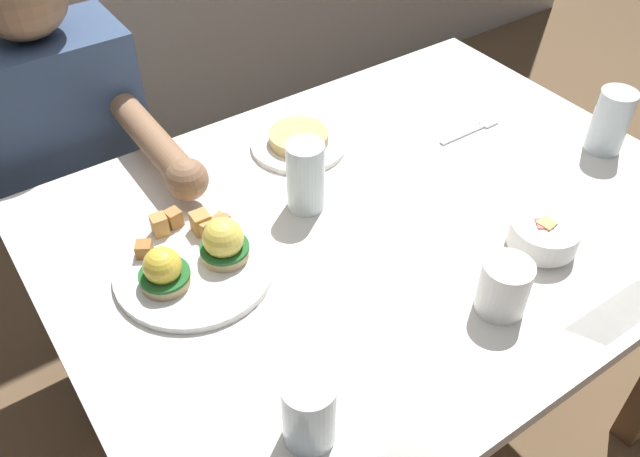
% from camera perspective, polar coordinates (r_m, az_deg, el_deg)
% --- Properties ---
extents(ground_plane, '(6.00, 6.00, 0.00)m').
position_cam_1_polar(ground_plane, '(1.81, 3.85, -16.72)').
color(ground_plane, brown).
extents(dining_table, '(1.20, 0.90, 0.74)m').
position_cam_1_polar(dining_table, '(1.30, 5.11, -2.35)').
color(dining_table, white).
rests_on(dining_table, ground_plane).
extents(eggs_benedict_plate, '(0.27, 0.27, 0.09)m').
position_cam_1_polar(eggs_benedict_plate, '(1.13, -10.71, -2.60)').
color(eggs_benedict_plate, white).
rests_on(eggs_benedict_plate, dining_table).
extents(fruit_bowl, '(0.12, 0.12, 0.06)m').
position_cam_1_polar(fruit_bowl, '(1.21, 18.68, -0.54)').
color(fruit_bowl, white).
rests_on(fruit_bowl, dining_table).
extents(coffee_mug, '(0.11, 0.08, 0.09)m').
position_cam_1_polar(coffee_mug, '(1.07, 15.69, -4.72)').
color(coffee_mug, white).
rests_on(coffee_mug, dining_table).
extents(fork, '(0.16, 0.02, 0.00)m').
position_cam_1_polar(fork, '(1.48, 12.98, 8.24)').
color(fork, silver).
rests_on(fork, dining_table).
extents(water_glass_near, '(0.07, 0.07, 0.14)m').
position_cam_1_polar(water_glass_near, '(1.21, -1.25, 4.21)').
color(water_glass_near, silver).
rests_on(water_glass_near, dining_table).
extents(water_glass_far, '(0.07, 0.07, 0.11)m').
position_cam_1_polar(water_glass_far, '(0.89, -0.94, -15.69)').
color(water_glass_far, silver).
rests_on(water_glass_far, dining_table).
extents(water_glass_extra, '(0.07, 0.07, 0.13)m').
position_cam_1_polar(water_glass_extra, '(1.48, 23.70, 8.26)').
color(water_glass_extra, silver).
rests_on(water_glass_extra, dining_table).
extents(side_plate, '(0.20, 0.20, 0.04)m').
position_cam_1_polar(side_plate, '(1.39, -1.86, 7.52)').
color(side_plate, white).
rests_on(side_plate, dining_table).
extents(diner_person, '(0.34, 0.54, 1.14)m').
position_cam_1_polar(diner_person, '(1.59, -20.29, 5.12)').
color(diner_person, '#33333D').
rests_on(diner_person, ground_plane).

